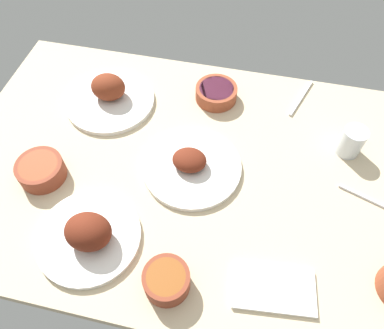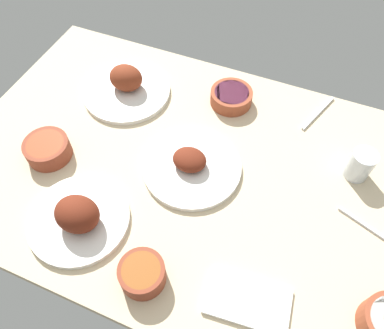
# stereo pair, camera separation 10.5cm
# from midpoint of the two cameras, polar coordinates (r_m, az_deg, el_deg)

# --- Properties ---
(dining_table) EXTENTS (1.40, 0.90, 0.04)m
(dining_table) POSITION_cam_midpoint_polar(r_m,az_deg,el_deg) (1.08, 2.77, -1.41)
(dining_table) COLOR #C6B28E
(dining_table) RESTS_ON ground
(plate_center_main) EXTENTS (0.28, 0.28, 0.06)m
(plate_center_main) POSITION_cam_midpoint_polar(r_m,az_deg,el_deg) (1.05, 2.86, -0.52)
(plate_center_main) COLOR silver
(plate_center_main) RESTS_ON dining_table
(plate_near_viewer) EXTENTS (0.29, 0.29, 0.10)m
(plate_near_viewer) POSITION_cam_midpoint_polar(r_m,az_deg,el_deg) (1.26, -7.71, 11.76)
(plate_near_viewer) COLOR silver
(plate_near_viewer) RESTS_ON dining_table
(plate_far_side) EXTENTS (0.27, 0.27, 0.10)m
(plate_far_side) POSITION_cam_midpoint_polar(r_m,az_deg,el_deg) (0.98, -14.28, -8.09)
(plate_far_side) COLOR silver
(plate_far_side) RESTS_ON dining_table
(bowl_sauce) EXTENTS (0.13, 0.13, 0.06)m
(bowl_sauce) POSITION_cam_midpoint_polar(r_m,az_deg,el_deg) (1.13, -19.01, 2.14)
(bowl_sauce) COLOR brown
(bowl_sauce) RESTS_ON dining_table
(bowl_onions) EXTENTS (0.14, 0.14, 0.05)m
(bowl_onions) POSITION_cam_midpoint_polar(r_m,az_deg,el_deg) (1.23, 8.57, 10.19)
(bowl_onions) COLOR brown
(bowl_onions) RESTS_ON dining_table
(bowl_soup) EXTENTS (0.11, 0.11, 0.06)m
(bowl_soup) POSITION_cam_midpoint_polar(r_m,az_deg,el_deg) (0.90, -4.27, -16.74)
(bowl_soup) COLOR brown
(bowl_soup) RESTS_ON dining_table
(water_tumbler) EXTENTS (0.07, 0.07, 0.09)m
(water_tumbler) POSITION_cam_midpoint_polar(r_m,az_deg,el_deg) (1.14, 26.99, -0.21)
(water_tumbler) COLOR silver
(water_tumbler) RESTS_ON dining_table
(folded_napkin) EXTENTS (0.20, 0.13, 0.01)m
(folded_napkin) POSITION_cam_midpoint_polar(r_m,az_deg,el_deg) (0.92, 12.07, -20.24)
(folded_napkin) COLOR white
(folded_napkin) RESTS_ON dining_table
(fork_loose) EXTENTS (0.18, 0.07, 0.01)m
(fork_loose) POSITION_cam_midpoint_polar(r_m,az_deg,el_deg) (1.10, 28.53, -9.06)
(fork_loose) COLOR silver
(fork_loose) RESTS_ON dining_table
(spoon_loose) EXTENTS (0.07, 0.18, 0.01)m
(spoon_loose) POSITION_cam_midpoint_polar(r_m,az_deg,el_deg) (1.28, 21.20, 7.29)
(spoon_loose) COLOR silver
(spoon_loose) RESTS_ON dining_table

